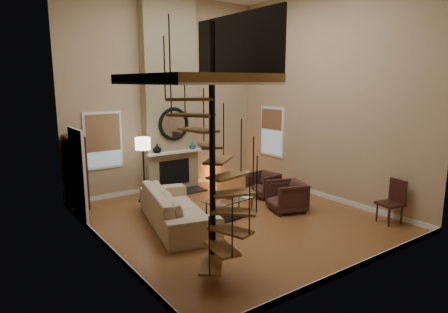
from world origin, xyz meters
TOP-DOWN VIEW (x-y plane):
  - ground at (0.00, 0.00)m, footprint 6.00×6.50m
  - back_wall at (0.00, 3.25)m, footprint 6.00×0.02m
  - front_wall at (0.00, -3.25)m, footprint 6.00×0.02m
  - left_wall at (-3.00, 0.00)m, footprint 0.02×6.50m
  - right_wall at (3.00, 0.00)m, footprint 0.02×6.50m
  - baseboard_back at (0.00, 3.24)m, footprint 6.00×0.02m
  - baseboard_front at (0.00, -3.24)m, footprint 6.00×0.02m
  - baseboard_left at (-2.99, 0.00)m, footprint 0.02×6.50m
  - baseboard_right at (2.99, 0.00)m, footprint 0.02×6.50m
  - chimney_breast at (0.00, 3.06)m, footprint 1.60×0.38m
  - hearth at (0.00, 2.57)m, footprint 1.50×0.60m
  - firebox at (0.00, 2.86)m, footprint 0.95×0.02m
  - mantel at (0.00, 2.78)m, footprint 1.70×0.18m
  - mirror_frame at (0.00, 2.84)m, footprint 0.94×0.10m
  - mirror_disc at (0.00, 2.85)m, footprint 0.80×0.01m
  - vase_left at (-0.55, 2.82)m, footprint 0.24×0.24m
  - vase_right at (0.60, 2.82)m, footprint 0.20×0.20m
  - window_back at (-1.90, 3.22)m, footprint 1.02×0.06m
  - window_right at (2.97, 2.00)m, footprint 0.06×1.02m
  - entry_door at (-2.95, 1.80)m, footprint 0.10×1.05m
  - loft at (-2.04, -1.80)m, footprint 1.70×2.20m
  - spiral_stair at (-1.78, -1.79)m, footprint 1.47×1.47m
  - hutch at (-2.77, 2.78)m, footprint 0.38×0.80m
  - sofa at (-1.30, 0.41)m, footprint 1.74×3.03m
  - armchair_near at (1.75, 0.91)m, footprint 0.79×0.77m
  - armchair_far at (1.45, -0.34)m, footprint 1.05×1.04m
  - coffee_table at (-0.05, 0.10)m, footprint 1.27×0.74m
  - bowl at (-0.05, 0.15)m, footprint 0.35×0.35m
  - book at (0.30, -0.05)m, footprint 0.19×0.25m
  - floor_lamp at (-1.14, 2.44)m, footprint 0.39×0.39m
  - accent_lamp at (1.46, 3.07)m, footprint 0.15×0.15m
  - side_chair at (2.74, -2.29)m, footprint 0.58×0.58m

SIDE VIEW (x-z plane):
  - ground at x=0.00m, z-range -0.01..0.00m
  - hearth at x=0.00m, z-range 0.00..0.04m
  - baseboard_back at x=0.00m, z-range 0.00..0.12m
  - baseboard_front at x=0.00m, z-range 0.00..0.12m
  - baseboard_left at x=-2.99m, z-range 0.00..0.12m
  - baseboard_right at x=2.99m, z-range 0.00..0.12m
  - accent_lamp at x=1.46m, z-range -0.02..0.52m
  - coffee_table at x=-0.05m, z-range 0.06..0.51m
  - armchair_near at x=1.75m, z-range 0.02..0.69m
  - armchair_far at x=1.45m, z-range -0.03..0.73m
  - sofa at x=-1.30m, z-range -0.02..0.81m
  - book at x=0.30m, z-range 0.45..0.48m
  - bowl at x=-0.05m, z-range 0.45..0.54m
  - side_chair at x=2.74m, z-range 0.02..1.03m
  - firebox at x=0.00m, z-range 0.19..0.91m
  - hutch at x=-2.77m, z-range 0.05..1.85m
  - entry_door at x=-2.95m, z-range -0.03..2.13m
  - mantel at x=0.00m, z-range 1.12..1.18m
  - vase_right at x=0.60m, z-range 1.18..1.39m
  - vase_left at x=-0.55m, z-range 1.18..1.43m
  - floor_lamp at x=-1.14m, z-range 0.56..2.27m
  - window_back at x=-1.90m, z-range 0.86..2.38m
  - window_right at x=2.97m, z-range 0.87..2.39m
  - spiral_stair at x=-1.78m, z-range -0.25..3.81m
  - mirror_frame at x=0.00m, z-range 1.48..2.42m
  - mirror_disc at x=0.00m, z-range 1.55..2.35m
  - back_wall at x=0.00m, z-range 0.00..5.50m
  - front_wall at x=0.00m, z-range 0.00..5.50m
  - left_wall at x=-3.00m, z-range 0.00..5.50m
  - right_wall at x=3.00m, z-range 0.00..5.50m
  - chimney_breast at x=0.00m, z-range 0.00..5.50m
  - loft at x=-2.04m, z-range 2.69..3.78m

